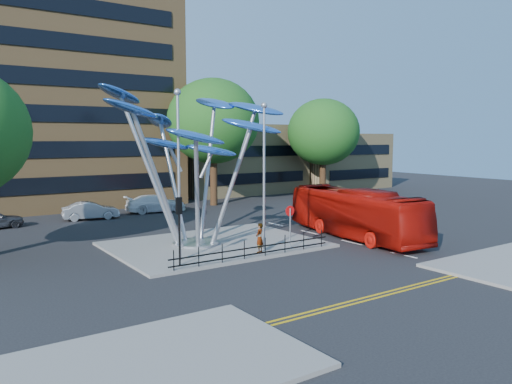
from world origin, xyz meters
TOP-DOWN VIEW (x-y plane):
  - ground at (0.00, 0.00)m, footprint 120.00×120.00m
  - traffic_island at (-1.00, 6.00)m, footprint 12.00×9.00m
  - double_yellow_near at (0.00, -6.00)m, footprint 40.00×0.12m
  - double_yellow_far at (0.00, -6.30)m, footprint 40.00×0.12m
  - brick_tower at (-6.00, 32.00)m, footprint 25.00×15.00m
  - low_building_near at (16.00, 30.00)m, footprint 15.00×8.00m
  - low_building_far at (30.00, 28.00)m, footprint 12.00×8.00m
  - tree_right at (8.00, 22.00)m, footprint 8.80×8.80m
  - tree_far at (22.00, 22.00)m, footprint 8.00×8.00m
  - leaf_sculpture at (-2.07, 6.68)m, footprint 12.72×9.54m
  - street_lamp_left at (-4.50, 3.50)m, footprint 0.36×0.36m
  - street_lamp_right at (0.50, 3.00)m, footprint 0.36×0.36m
  - traffic_light_island at (-5.00, 2.50)m, footprint 0.28×0.18m
  - no_entry_sign_island at (2.00, 2.52)m, footprint 0.60×0.10m
  - pedestrian_railing_front at (-1.00, 1.70)m, footprint 10.00×0.06m
  - red_bus at (7.81, 3.05)m, footprint 4.12×11.71m
  - pedestrian at (-0.15, 2.50)m, footprint 0.72×0.65m
  - parked_car_mid at (-4.34, 20.06)m, footprint 4.46×2.11m
  - parked_car_right at (1.56, 20.88)m, footprint 5.43×2.70m

SIDE VIEW (x-z plane):
  - ground at x=0.00m, z-range 0.00..0.00m
  - double_yellow_near at x=0.00m, z-range 0.00..0.01m
  - double_yellow_far at x=0.00m, z-range 0.00..0.01m
  - traffic_island at x=-1.00m, z-range 0.00..0.15m
  - pedestrian_railing_front at x=-1.00m, z-range 0.05..1.05m
  - parked_car_mid at x=-4.34m, z-range 0.00..1.41m
  - parked_car_right at x=1.56m, z-range 0.00..1.52m
  - pedestrian at x=-0.15m, z-range 0.15..1.80m
  - red_bus at x=7.81m, z-range 0.00..3.19m
  - no_entry_sign_island at x=2.00m, z-range 0.59..3.04m
  - traffic_light_island at x=-5.00m, z-range 0.90..4.33m
  - low_building_far at x=30.00m, z-range 0.00..7.00m
  - low_building_near at x=16.00m, z-range 0.00..8.00m
  - street_lamp_right at x=0.50m, z-range 0.94..9.24m
  - street_lamp_left at x=-4.50m, z-range 0.96..9.76m
  - leaf_sculpture at x=-2.07m, z-range 2.12..11.63m
  - tree_far at x=22.00m, z-range 1.70..12.51m
  - tree_right at x=8.00m, z-range 1.98..14.09m
  - brick_tower at x=-6.00m, z-range 0.00..30.00m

